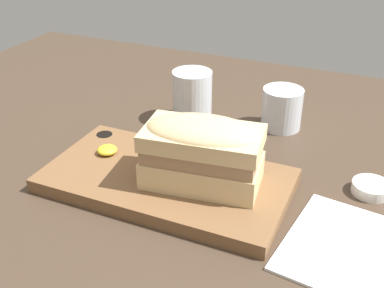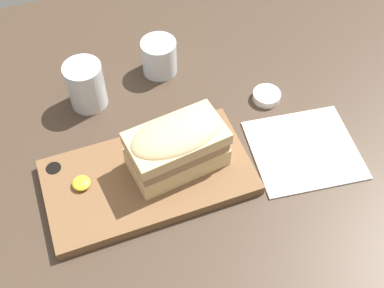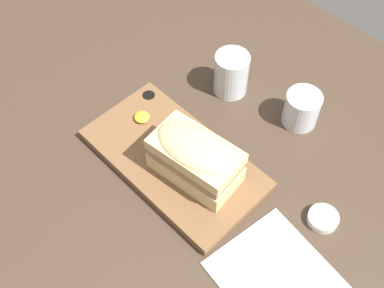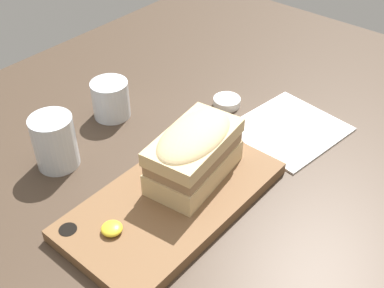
{
  "view_description": "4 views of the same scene",
  "coord_description": "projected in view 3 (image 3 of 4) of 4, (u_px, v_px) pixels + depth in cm",
  "views": [
    {
      "loc": [
        21.26,
        -54.51,
        42.48
      ],
      "look_at": [
        -1.6,
        -2.81,
        10.82
      ],
      "focal_mm": 45.0,
      "sensor_mm": 36.0,
      "label": 1
    },
    {
      "loc": [
        -15.09,
        -47.68,
        73.61
      ],
      "look_at": [
        1.67,
        -2.4,
        9.92
      ],
      "focal_mm": 45.0,
      "sensor_mm": 36.0,
      "label": 2
    },
    {
      "loc": [
        33.38,
        -35.57,
        80.7
      ],
      "look_at": [
        -3.6,
        0.63,
        8.51
      ],
      "focal_mm": 45.0,
      "sensor_mm": 36.0,
      "label": 3
    },
    {
      "loc": [
        -45.28,
        -38.71,
        57.41
      ],
      "look_at": [
        0.04,
        -0.28,
        9.74
      ],
      "focal_mm": 45.0,
      "sensor_mm": 36.0,
      "label": 4
    }
  ],
  "objects": [
    {
      "name": "dining_table",
      "position": [
        203.0,
        179.0,
        0.93
      ],
      "size": [
        147.8,
        113.87,
        2.0
      ],
      "color": "#423326",
      "rests_on": "ground"
    },
    {
      "name": "serving_board",
      "position": [
        174.0,
        159.0,
        0.93
      ],
      "size": [
        35.74,
        19.15,
        2.15
      ],
      "color": "brown",
      "rests_on": "dining_table"
    },
    {
      "name": "mustard_dollop",
      "position": [
        142.0,
        117.0,
        0.97
      ],
      "size": [
        3.14,
        3.14,
        1.26
      ],
      "color": "yellow",
      "rests_on": "serving_board"
    },
    {
      "name": "water_glass",
      "position": [
        231.0,
        76.0,
        1.02
      ],
      "size": [
        7.31,
        7.31,
        9.6
      ],
      "color": "silver",
      "rests_on": "dining_table"
    },
    {
      "name": "wine_glass",
      "position": [
        301.0,
        110.0,
        0.98
      ],
      "size": [
        7.26,
        7.26,
        7.45
      ],
      "color": "silver",
      "rests_on": "dining_table"
    },
    {
      "name": "condiment_dish",
      "position": [
        323.0,
        219.0,
        0.86
      ],
      "size": [
        5.55,
        5.55,
        1.64
      ],
      "color": "white",
      "rests_on": "dining_table"
    },
    {
      "name": "napkin",
      "position": [
        276.0,
        277.0,
        0.81
      ],
      "size": [
        21.23,
        19.81,
        0.4
      ],
      "rotation": [
        0.0,
        0.0,
        -0.13
      ],
      "color": "white",
      "rests_on": "dining_table"
    },
    {
      "name": "sandwich",
      "position": [
        196.0,
        157.0,
        0.86
      ],
      "size": [
        17.32,
        11.04,
        9.87
      ],
      "rotation": [
        0.0,
        0.0,
        0.13
      ],
      "color": "#DBBC84",
      "rests_on": "serving_board"
    }
  ]
}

